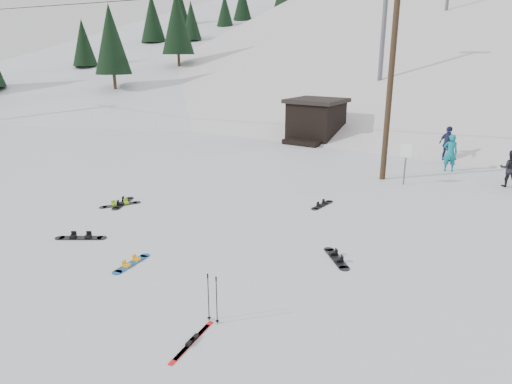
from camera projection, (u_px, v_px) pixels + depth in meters
The scene contains 20 objects.
ground at pixel (112, 293), 11.24m from camera, with size 200.00×200.00×0.00m, color silver.
ski_slope at pixel (467, 196), 58.45m from camera, with size 60.00×75.00×45.00m, color silver.
ridge_left at pixel (213, 162), 71.73m from camera, with size 34.00×85.00×38.00m, color silver.
treeline_left at pixel (185, 96), 61.07m from camera, with size 20.00×64.00×10.00m, color black, non-canonical shape.
treeline_crest at pixel (509, 86), 79.53m from camera, with size 50.00×6.00×10.00m, color black, non-canonical shape.
utility_pole at pixel (391, 76), 19.91m from camera, with size 2.00×0.26×9.00m.
trail_sign at pixel (406, 157), 20.00m from camera, with size 0.50×0.09×1.85m.
lift_hut at pixel (316, 120), 30.12m from camera, with size 3.40×4.10×2.75m.
lift_tower_near at pixel (384, 22), 34.87m from camera, with size 2.20×0.36×8.00m.
hero_snowboard at pixel (132, 263), 12.75m from camera, with size 0.44×1.43×0.10m.
hero_skis at pixel (192, 341), 9.32m from camera, with size 0.36×1.59×0.08m.
ski_poles at pixel (212, 298), 9.87m from camera, with size 0.31×0.08×1.13m.
board_scatter_a at pixel (81, 237), 14.51m from camera, with size 1.42×1.05×0.12m.
board_scatter_b at pixel (123, 203), 17.82m from camera, with size 0.89×1.51×0.11m.
board_scatter_c at pixel (120, 204), 17.65m from camera, with size 0.92×1.42×0.11m.
board_scatter_d at pixel (336, 258), 13.07m from camera, with size 1.19×1.21×0.11m.
board_scatter_f at pixel (322, 205), 17.62m from camera, with size 0.35×1.43×0.10m.
skier_teal at pixel (450, 153), 22.45m from camera, with size 0.67×0.44×1.85m, color #0D7784.
skier_dark at pixel (510, 168), 19.87m from camera, with size 0.79×0.62×1.63m, color black.
skier_navy at pixel (448, 144), 24.33m from camera, with size 1.13×0.47×1.92m, color #1D2348.
Camera 1 is at (8.51, -6.34, 5.70)m, focal length 32.00 mm.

